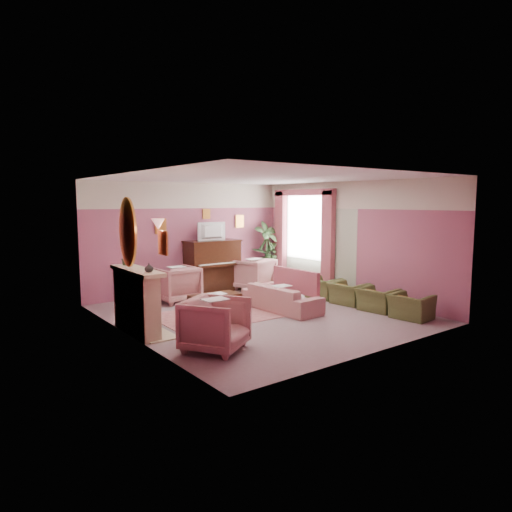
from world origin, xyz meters
TOP-DOWN VIEW (x-y plane):
  - floor at (0.00, 0.00)m, footprint 5.50×6.00m
  - ceiling at (0.00, 0.00)m, footprint 5.50×6.00m
  - wall_back at (0.00, 3.00)m, footprint 5.50×0.02m
  - wall_front at (0.00, -3.00)m, footprint 5.50×0.02m
  - wall_left at (-2.75, 0.00)m, footprint 0.02×6.00m
  - wall_right at (2.75, 0.00)m, footprint 0.02×6.00m
  - picture_rail_band at (0.00, 2.99)m, footprint 5.50×0.01m
  - stripe_panel at (2.73, 1.30)m, footprint 0.01×3.00m
  - fireplace_surround at (-2.59, 0.20)m, footprint 0.30×1.40m
  - fireplace_inset at (-2.49, 0.20)m, footprint 0.18×0.72m
  - fire_ember at (-2.45, 0.20)m, footprint 0.06×0.54m
  - mantel_shelf at (-2.56, 0.20)m, footprint 0.40×1.55m
  - hearth at (-2.39, 0.20)m, footprint 0.55×1.50m
  - mirror_frame at (-2.70, 0.20)m, footprint 0.04×0.72m
  - mirror_glass at (-2.67, 0.20)m, footprint 0.01×0.60m
  - sconce_shade at (-2.62, -0.85)m, footprint 0.20×0.20m
  - piano at (0.50, 2.68)m, footprint 1.40×0.60m
  - piano_keyshelf at (0.50, 2.33)m, footprint 1.30×0.12m
  - piano_keys at (0.50, 2.33)m, footprint 1.20×0.08m
  - piano_top at (0.50, 2.68)m, footprint 1.45×0.65m
  - television at (0.50, 2.63)m, footprint 0.80×0.12m
  - print_back_left at (-0.80, 2.96)m, footprint 0.30×0.03m
  - print_back_right at (1.55, 2.96)m, footprint 0.26×0.03m
  - print_back_mid at (0.50, 2.96)m, footprint 0.22×0.03m
  - print_left_wall at (-2.71, -1.20)m, footprint 0.03×0.28m
  - window_blind at (2.70, 1.55)m, footprint 0.03×1.40m
  - curtain_left at (2.62, 0.63)m, footprint 0.16×0.34m
  - curtain_right at (2.62, 2.47)m, footprint 0.16×0.34m
  - pelmet at (2.62, 1.55)m, footprint 0.16×2.20m
  - mantel_plant at (-2.55, 0.75)m, footprint 0.16×0.16m
  - mantel_vase at (-2.55, -0.30)m, footprint 0.16×0.16m
  - area_rug at (-0.74, 0.42)m, footprint 2.54×1.86m
  - coffee_table at (-0.83, 0.42)m, footprint 1.02×0.55m
  - table_paper at (-0.78, 0.42)m, footprint 0.35×0.28m
  - sofa at (0.57, -0.02)m, footprint 0.62×1.86m
  - sofa_throw at (0.97, -0.02)m, footprint 0.09×1.41m
  - floral_armchair_left at (-0.84, 2.09)m, footprint 0.88×0.88m
  - floral_armchair_right at (1.45, 2.18)m, footprint 0.88×0.88m
  - floral_armchair_front at (-1.97, -1.44)m, footprint 0.88×0.88m
  - olive_chair_a at (2.16, -2.12)m, footprint 0.54×0.77m
  - olive_chair_b at (2.16, -1.30)m, footprint 0.54×0.77m
  - olive_chair_c at (2.16, -0.48)m, footprint 0.54×0.77m
  - olive_chair_d at (2.16, 0.34)m, footprint 0.54×0.77m
  - side_table at (2.29, 2.61)m, footprint 0.52×0.52m
  - side_plant_big at (2.29, 2.61)m, footprint 0.30×0.30m
  - side_plant_small at (2.41, 2.51)m, footprint 0.16×0.16m
  - palm_pot at (2.26, 2.64)m, footprint 0.34×0.34m
  - palm_plant at (2.26, 2.64)m, footprint 0.76×0.76m

SIDE VIEW (x-z plane):
  - floor at x=0.00m, z-range -0.01..0.01m
  - area_rug at x=-0.74m, z-range 0.00..0.01m
  - hearth at x=-2.39m, z-range 0.00..0.02m
  - palm_pot at x=2.26m, z-range 0.00..0.34m
  - fire_ember at x=-2.45m, z-range 0.17..0.27m
  - coffee_table at x=-0.83m, z-range 0.00..0.45m
  - olive_chair_a at x=2.16m, z-range 0.00..0.66m
  - olive_chair_b at x=2.16m, z-range 0.00..0.66m
  - olive_chair_c at x=2.16m, z-range 0.00..0.66m
  - olive_chair_d at x=2.16m, z-range 0.00..0.66m
  - side_table at x=2.29m, z-range 0.00..0.70m
  - sofa at x=0.57m, z-range 0.00..0.75m
  - fireplace_inset at x=-2.49m, z-range 0.06..0.74m
  - table_paper at x=-0.78m, z-range 0.45..0.46m
  - floral_armchair_left at x=-0.84m, z-range 0.00..0.92m
  - floral_armchair_right at x=1.45m, z-range 0.00..0.92m
  - floral_armchair_front at x=-1.97m, z-range 0.00..0.92m
  - fireplace_surround at x=-2.59m, z-range 0.00..1.10m
  - sofa_throw at x=0.97m, z-range 0.34..0.86m
  - piano at x=0.50m, z-range 0.00..1.30m
  - piano_keyshelf at x=0.50m, z-range 0.69..0.75m
  - piano_keys at x=0.50m, z-range 0.75..0.77m
  - side_plant_small at x=2.41m, z-range 0.70..0.98m
  - side_plant_big at x=2.29m, z-range 0.70..1.04m
  - palm_plant at x=2.26m, z-range 0.34..1.78m
  - stripe_panel at x=2.73m, z-range 0.00..2.15m
  - mantel_shelf at x=-2.56m, z-range 1.09..1.16m
  - mantel_vase at x=-2.55m, z-range 1.15..1.31m
  - mantel_plant at x=-2.55m, z-range 1.15..1.43m
  - curtain_left at x=2.62m, z-range 0.00..2.60m
  - curtain_right at x=2.62m, z-range 0.00..2.60m
  - piano_top at x=0.50m, z-range 1.29..1.33m
  - wall_back at x=0.00m, z-range 0.00..2.80m
  - wall_front at x=0.00m, z-range 0.00..2.80m
  - wall_left at x=-2.75m, z-range 0.00..2.80m
  - wall_right at x=2.75m, z-range 0.00..2.80m
  - television at x=0.50m, z-range 1.36..1.84m
  - window_blind at x=2.70m, z-range 0.80..2.60m
  - print_back_left at x=-0.80m, z-range 1.53..1.91m
  - print_left_wall at x=-2.71m, z-range 1.54..1.90m
  - print_back_right at x=1.55m, z-range 1.61..1.95m
  - mirror_frame at x=-2.70m, z-range 1.20..2.40m
  - mirror_glass at x=-2.67m, z-range 1.27..2.33m
  - sconce_shade at x=-2.62m, z-range 1.90..2.06m
  - print_back_mid at x=0.50m, z-range 1.87..2.13m
  - picture_rail_band at x=0.00m, z-range 2.15..2.80m
  - pelmet at x=2.62m, z-range 2.48..2.64m
  - ceiling at x=0.00m, z-range 2.79..2.80m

